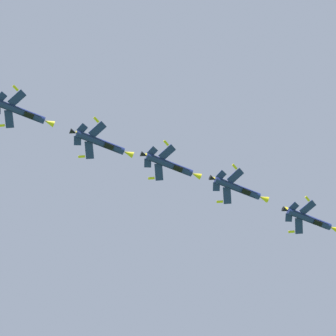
{
  "coord_description": "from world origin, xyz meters",
  "views": [
    {
      "loc": [
        -5.37,
        -4.02,
        1.92
      ],
      "look_at": [
        2.37,
        80.36,
        159.72
      ],
      "focal_mm": 79.6,
      "sensor_mm": 36.0,
      "label": 1
    }
  ],
  "objects_px": {
    "fighter_jet_left_wing": "(238,189)",
    "fighter_jet_right_wing": "(170,165)",
    "fighter_jet_left_outer": "(101,143)",
    "fighter_jet_lead": "(310,219)",
    "fighter_jet_right_outer": "(21,112)"
  },
  "relations": [
    {
      "from": "fighter_jet_lead",
      "to": "fighter_jet_right_wing",
      "type": "xyz_separation_m",
      "value": [
        -36.69,
        -11.99,
        0.53
      ]
    },
    {
      "from": "fighter_jet_right_outer",
      "to": "fighter_jet_left_outer",
      "type": "bearing_deg",
      "value": 88.33
    },
    {
      "from": "fighter_jet_left_wing",
      "to": "fighter_jet_right_wing",
      "type": "distance_m",
      "value": 17.89
    },
    {
      "from": "fighter_jet_left_wing",
      "to": "fighter_jet_right_wing",
      "type": "relative_size",
      "value": 1.0
    },
    {
      "from": "fighter_jet_right_wing",
      "to": "fighter_jet_left_outer",
      "type": "distance_m",
      "value": 18.14
    },
    {
      "from": "fighter_jet_right_wing",
      "to": "fighter_jet_right_outer",
      "type": "bearing_deg",
      "value": -90.63
    },
    {
      "from": "fighter_jet_left_wing",
      "to": "fighter_jet_right_outer",
      "type": "height_order",
      "value": "fighter_jet_left_wing"
    },
    {
      "from": "fighter_jet_left_wing",
      "to": "fighter_jet_right_outer",
      "type": "xyz_separation_m",
      "value": [
        -53.33,
        -16.02,
        -0.3
      ]
    },
    {
      "from": "fighter_jet_left_wing",
      "to": "fighter_jet_right_wing",
      "type": "xyz_separation_m",
      "value": [
        -17.3,
        -4.46,
        1.0
      ]
    },
    {
      "from": "fighter_jet_right_wing",
      "to": "fighter_jet_left_wing",
      "type": "bearing_deg",
      "value": 86.06
    },
    {
      "from": "fighter_jet_right_wing",
      "to": "fighter_jet_right_outer",
      "type": "relative_size",
      "value": 1.0
    },
    {
      "from": "fighter_jet_lead",
      "to": "fighter_jet_left_outer",
      "type": "height_order",
      "value": "fighter_jet_lead"
    },
    {
      "from": "fighter_jet_lead",
      "to": "fighter_jet_right_wing",
      "type": "distance_m",
      "value": 38.6
    },
    {
      "from": "fighter_jet_left_outer",
      "to": "fighter_jet_right_outer",
      "type": "distance_m",
      "value": 19.94
    },
    {
      "from": "fighter_jet_left_wing",
      "to": "fighter_jet_left_outer",
      "type": "xyz_separation_m",
      "value": [
        -34.28,
        -10.29,
        -1.63
      ]
    }
  ]
}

